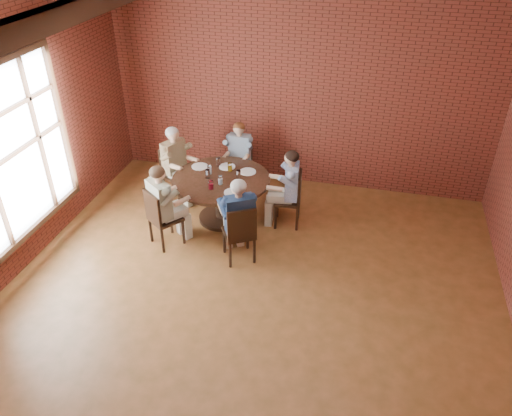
% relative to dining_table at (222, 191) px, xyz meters
% --- Properties ---
extents(floor, '(7.00, 7.00, 0.00)m').
position_rel_dining_table_xyz_m(floor, '(0.90, -1.93, -0.53)').
color(floor, '#9B5930').
rests_on(floor, ground).
extents(ceiling, '(7.00, 7.00, 0.00)m').
position_rel_dining_table_xyz_m(ceiling, '(0.90, -1.93, 2.87)').
color(ceiling, white).
rests_on(ceiling, wall_back).
extents(wall_back, '(7.00, 0.00, 7.00)m').
position_rel_dining_table_xyz_m(wall_back, '(0.90, 1.57, 1.17)').
color(wall_back, maroon).
rests_on(wall_back, ground).
extents(ceiling_beam, '(0.22, 6.90, 0.26)m').
position_rel_dining_table_xyz_m(ceiling_beam, '(-1.55, -1.93, 2.74)').
color(ceiling_beam, black).
rests_on(ceiling_beam, ceiling).
extents(window, '(0.10, 2.16, 2.36)m').
position_rel_dining_table_xyz_m(window, '(-2.28, -1.53, 1.12)').
color(window, white).
rests_on(window, wall_left).
extents(dining_table, '(1.52, 1.52, 0.75)m').
position_rel_dining_table_xyz_m(dining_table, '(0.00, 0.00, 0.00)').
color(dining_table, black).
rests_on(dining_table, floor).
extents(chair_a, '(0.44, 0.44, 0.91)m').
position_rel_dining_table_xyz_m(chair_a, '(1.11, 0.13, -0.03)').
color(chair_a, black).
rests_on(chair_a, floor).
extents(diner_a, '(0.66, 0.56, 1.28)m').
position_rel_dining_table_xyz_m(diner_a, '(1.03, 0.12, 0.11)').
color(diner_a, '#395896').
rests_on(diner_a, floor).
extents(chair_b, '(0.38, 0.38, 0.89)m').
position_rel_dining_table_xyz_m(chair_b, '(0.01, 1.07, -0.04)').
color(chair_b, black).
rests_on(chair_b, floor).
extents(diner_b, '(0.48, 0.58, 1.24)m').
position_rel_dining_table_xyz_m(diner_b, '(0.00, 1.00, 0.09)').
color(diner_b, gray).
rests_on(diner_b, floor).
extents(chair_c, '(0.55, 0.55, 0.92)m').
position_rel_dining_table_xyz_m(chair_c, '(-0.98, 0.46, -0.03)').
color(chair_c, black).
rests_on(chair_c, floor).
extents(diner_c, '(0.78, 0.73, 1.30)m').
position_rel_dining_table_xyz_m(diner_c, '(-0.91, 0.43, 0.12)').
color(diner_c, brown).
rests_on(diner_c, floor).
extents(chair_d, '(0.58, 0.58, 0.92)m').
position_rel_dining_table_xyz_m(chair_d, '(-0.66, -0.88, -0.03)').
color(chair_d, black).
rests_on(chair_d, floor).
extents(diner_d, '(0.79, 0.81, 1.31)m').
position_rel_dining_table_xyz_m(diner_d, '(-0.61, -0.81, 0.12)').
color(diner_d, '#A38B80').
rests_on(diner_d, floor).
extents(chair_e, '(0.56, 0.56, 0.92)m').
position_rel_dining_table_xyz_m(chair_e, '(0.58, -0.97, -0.03)').
color(chair_e, black).
rests_on(chair_e, floor).
extents(diner_e, '(0.76, 0.80, 1.30)m').
position_rel_dining_table_xyz_m(diner_e, '(0.54, -0.90, 0.12)').
color(diner_e, '#172642').
rests_on(diner_e, floor).
extents(plate_a, '(0.26, 0.26, 0.01)m').
position_rel_dining_table_xyz_m(plate_a, '(0.35, 0.29, 0.23)').
color(plate_a, white).
rests_on(plate_a, dining_table).
extents(plate_b, '(0.26, 0.26, 0.01)m').
position_rel_dining_table_xyz_m(plate_b, '(-0.01, 0.37, 0.23)').
color(plate_b, white).
rests_on(plate_b, dining_table).
extents(plate_c, '(0.26, 0.26, 0.01)m').
position_rel_dining_table_xyz_m(plate_c, '(-0.44, 0.27, 0.23)').
color(plate_c, white).
rests_on(plate_c, dining_table).
extents(plate_d, '(0.26, 0.26, 0.01)m').
position_rel_dining_table_xyz_m(plate_d, '(0.30, -0.38, 0.23)').
color(plate_d, white).
rests_on(plate_d, dining_table).
extents(glass_a, '(0.07, 0.07, 0.14)m').
position_rel_dining_table_xyz_m(glass_a, '(0.27, 0.06, 0.29)').
color(glass_a, white).
rests_on(glass_a, dining_table).
extents(glass_b, '(0.07, 0.07, 0.14)m').
position_rel_dining_table_xyz_m(glass_b, '(0.07, 0.27, 0.29)').
color(glass_b, white).
rests_on(glass_b, dining_table).
extents(glass_c, '(0.07, 0.07, 0.14)m').
position_rel_dining_table_xyz_m(glass_c, '(-0.16, 0.38, 0.29)').
color(glass_c, white).
rests_on(glass_c, dining_table).
extents(glass_d, '(0.07, 0.07, 0.14)m').
position_rel_dining_table_xyz_m(glass_d, '(-0.22, 0.10, 0.29)').
color(glass_d, white).
rests_on(glass_d, dining_table).
extents(glass_e, '(0.07, 0.07, 0.14)m').
position_rel_dining_table_xyz_m(glass_e, '(-0.20, -0.04, 0.29)').
color(glass_e, white).
rests_on(glass_e, dining_table).
extents(glass_f, '(0.07, 0.07, 0.14)m').
position_rel_dining_table_xyz_m(glass_f, '(-0.04, -0.35, 0.29)').
color(glass_f, white).
rests_on(glass_f, dining_table).
extents(glass_g, '(0.07, 0.07, 0.14)m').
position_rel_dining_table_xyz_m(glass_g, '(0.05, -0.17, 0.29)').
color(glass_g, white).
rests_on(glass_g, dining_table).
extents(smartphone, '(0.07, 0.14, 0.01)m').
position_rel_dining_table_xyz_m(smartphone, '(0.40, -0.22, 0.23)').
color(smartphone, black).
rests_on(smartphone, dining_table).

